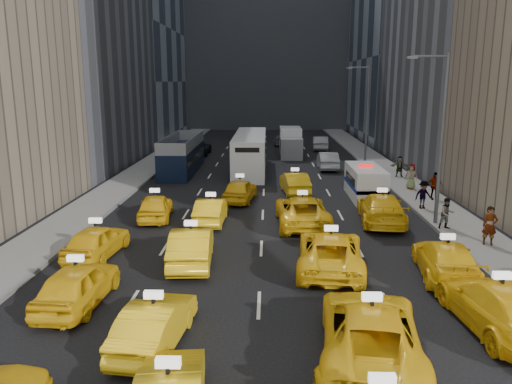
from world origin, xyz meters
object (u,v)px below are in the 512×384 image
nypd_van (365,183)px  double_decker (182,154)px  city_bus (250,153)px  box_truck (291,143)px  pedestrian_0 (490,226)px

nypd_van → double_decker: size_ratio=0.51×
double_decker → city_bus: size_ratio=0.85×
box_truck → pedestrian_0: bearing=-80.2°
city_bus → box_truck: (3.86, 8.75, -0.17)m
nypd_van → city_bus: city_bus is taller
nypd_van → pedestrian_0: (3.82, -10.09, 0.05)m
nypd_van → double_decker: double_decker is taller
double_decker → pedestrian_0: 26.37m
double_decker → city_bus: city_bus is taller
nypd_van → double_decker: 16.76m
nypd_van → city_bus: 12.95m
double_decker → city_bus: 5.81m
nypd_van → pedestrian_0: 10.79m
double_decker → box_truck: (9.63, 9.37, -0.08)m
box_truck → pedestrian_0: box_truck is taller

